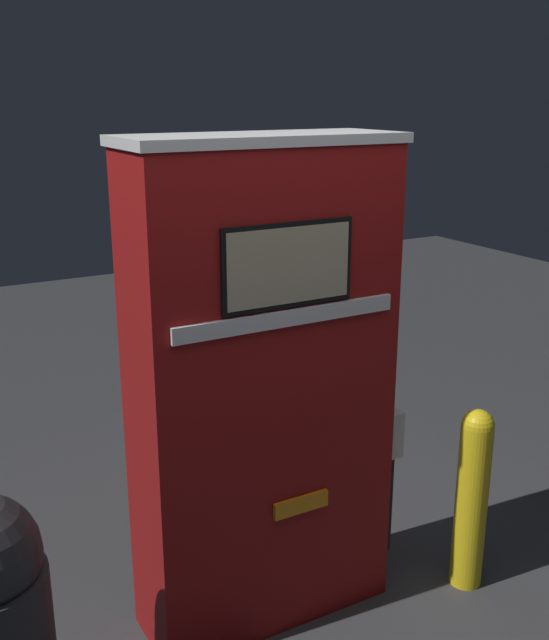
# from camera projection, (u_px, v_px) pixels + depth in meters

# --- Properties ---
(ground_plane) EXTENTS (14.00, 14.00, 0.00)m
(ground_plane) POSITION_uv_depth(u_px,v_px,m) (286.00, 631.00, 3.28)
(ground_plane) COLOR #38383A
(gas_pump) EXTENTS (1.20, 0.44, 2.12)m
(gas_pump) POSITION_uv_depth(u_px,v_px,m) (263.00, 392.00, 3.14)
(gas_pump) COLOR maroon
(gas_pump) RESTS_ON ground_plane
(safety_bollard) EXTENTS (0.15, 0.15, 0.90)m
(safety_bollard) POSITION_uv_depth(u_px,v_px,m) (472.00, 494.00, 3.48)
(safety_bollard) COLOR yellow
(safety_bollard) RESTS_ON ground_plane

